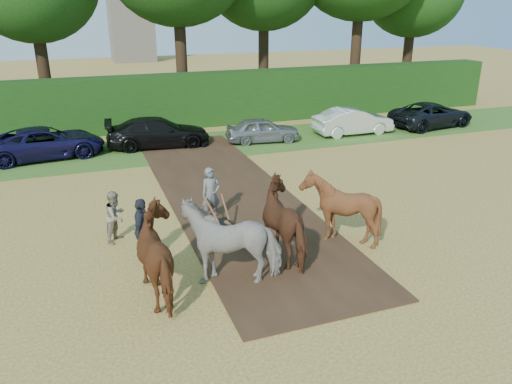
# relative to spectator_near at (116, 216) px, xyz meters

# --- Properties ---
(ground) EXTENTS (120.00, 120.00, 0.00)m
(ground) POSITION_rel_spectator_near_xyz_m (2.77, -4.44, -0.79)
(ground) COLOR gold
(ground) RESTS_ON ground
(earth_strip) EXTENTS (4.50, 17.00, 0.05)m
(earth_strip) POSITION_rel_spectator_near_xyz_m (4.27, 2.56, -0.77)
(earth_strip) COLOR #472D1C
(earth_strip) RESTS_ON ground
(grass_verge) EXTENTS (50.00, 5.00, 0.03)m
(grass_verge) POSITION_rel_spectator_near_xyz_m (2.77, 9.56, -0.78)
(grass_verge) COLOR #38601E
(grass_verge) RESTS_ON ground
(hedgerow) EXTENTS (46.00, 1.60, 3.00)m
(hedgerow) POSITION_rel_spectator_near_xyz_m (2.77, 14.06, 0.71)
(hedgerow) COLOR #14380F
(hedgerow) RESTS_ON ground
(spectator_near) EXTENTS (0.95, 0.98, 1.59)m
(spectator_near) POSITION_rel_spectator_near_xyz_m (0.00, 0.00, 0.00)
(spectator_near) COLOR #AFA789
(spectator_near) RESTS_ON ground
(spectator_far) EXTENTS (0.76, 1.16, 1.83)m
(spectator_far) POSITION_rel_spectator_near_xyz_m (0.58, -1.49, 0.12)
(spectator_far) COLOR #252732
(spectator_far) RESTS_ON ground
(plough_team) EXTENTS (7.18, 5.62, 2.16)m
(plough_team) POSITION_rel_spectator_near_xyz_m (3.56, -2.84, 0.28)
(plough_team) COLOR brown
(plough_team) RESTS_ON ground
(parked_cars) EXTENTS (35.95, 3.98, 1.46)m
(parked_cars) POSITION_rel_spectator_near_xyz_m (3.88, 9.55, -0.09)
(parked_cars) COLOR silver
(parked_cars) RESTS_ON ground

